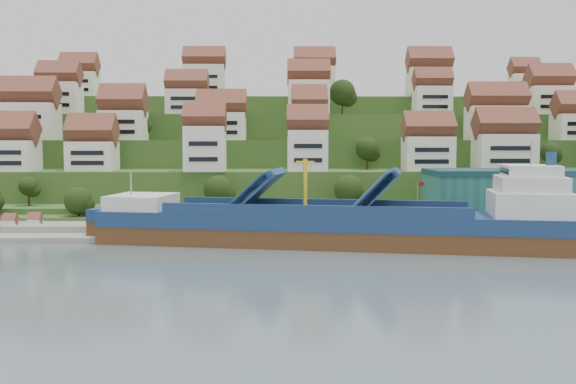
{
  "coord_description": "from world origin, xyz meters",
  "views": [
    {
      "loc": [
        -8.52,
        -109.17,
        17.88
      ],
      "look_at": [
        -6.24,
        14.0,
        8.0
      ],
      "focal_mm": 40.0,
      "sensor_mm": 36.0,
      "label": 1
    }
  ],
  "objects": [
    {
      "name": "pebble_beach",
      "position": [
        -58.0,
        12.0,
        0.5
      ],
      "size": [
        45.0,
        20.0,
        1.0
      ],
      "primitive_type": "cube",
      "color": "gray",
      "rests_on": "ground"
    },
    {
      "name": "hillside_village",
      "position": [
        -0.86,
        60.45,
        24.49
      ],
      "size": [
        155.96,
        63.5,
        29.61
      ],
      "color": "white",
      "rests_on": "ground"
    },
    {
      "name": "hillside_trees",
      "position": [
        -12.45,
        43.25,
        16.17
      ],
      "size": [
        133.89,
        62.62,
        32.33
      ],
      "color": "#213712",
      "rests_on": "ground"
    },
    {
      "name": "flagpole",
      "position": [
        18.11,
        10.0,
        6.88
      ],
      "size": [
        1.28,
        0.16,
        8.0
      ],
      "color": "gray",
      "rests_on": "quay"
    },
    {
      "name": "beach_huts",
      "position": [
        -60.0,
        10.75,
        2.1
      ],
      "size": [
        14.4,
        3.7,
        2.2
      ],
      "color": "white",
      "rests_on": "pebble_beach"
    },
    {
      "name": "cargo_ship",
      "position": [
        2.63,
        -1.17,
        3.35
      ],
      "size": [
        80.4,
        27.19,
        17.65
      ],
      "rotation": [
        0.0,
        0.0,
        -0.19
      ],
      "color": "#57341A",
      "rests_on": "ground"
    },
    {
      "name": "ground",
      "position": [
        0.0,
        0.0,
        0.0
      ],
      "size": [
        300.0,
        300.0,
        0.0
      ],
      "primitive_type": "plane",
      "color": "slate",
      "rests_on": "ground"
    },
    {
      "name": "hillside",
      "position": [
        0.0,
        103.55,
        10.66
      ],
      "size": [
        260.0,
        128.0,
        31.0
      ],
      "color": "#2D4C1E",
      "rests_on": "ground"
    },
    {
      "name": "quay",
      "position": [
        20.0,
        15.0,
        1.1
      ],
      "size": [
        180.0,
        14.0,
        2.2
      ],
      "primitive_type": "cube",
      "color": "gray",
      "rests_on": "ground"
    }
  ]
}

